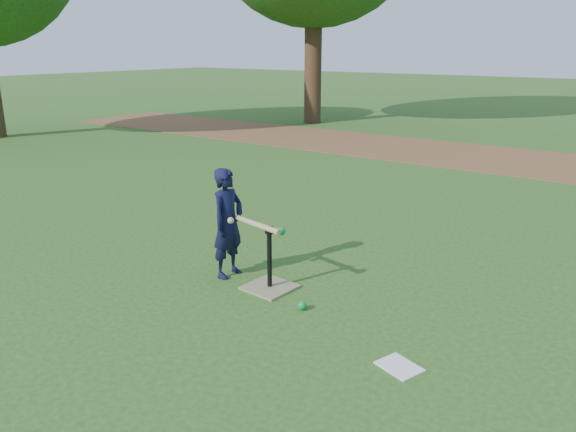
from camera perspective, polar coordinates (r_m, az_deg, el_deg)
The scene contains 7 objects.
ground at distance 5.80m, azimuth -2.35°, elevation -5.67°, with size 80.00×80.00×0.00m, color #285116.
dirt_strip at distance 12.37m, azimuth 19.66°, elevation 5.60°, with size 24.00×3.00×0.01m, color brown.
child at distance 5.57m, azimuth -6.12°, elevation -0.72°, with size 0.40×0.26×1.10m, color black.
wiffle_ball_ground at distance 4.99m, azimuth 1.46°, elevation -9.08°, with size 0.08×0.08×0.08m, color #0C8D39.
clipboard at distance 4.28m, azimuth 11.26°, elevation -14.77°, with size 0.30×0.23×0.01m, color white.
batting_tee at distance 5.38m, azimuth -1.88°, elevation -6.27°, with size 0.46×0.46×0.61m.
swing_action at distance 5.24m, azimuth -2.91°, elevation -1.00°, with size 0.65×0.17×0.08m.
Camera 1 is at (3.32, -4.21, 2.23)m, focal length 35.00 mm.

